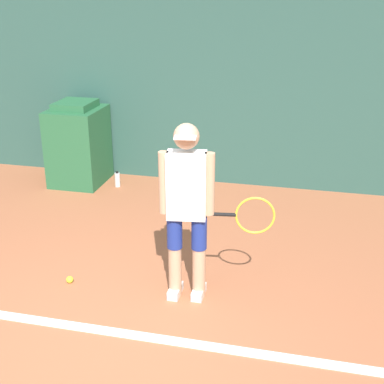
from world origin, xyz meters
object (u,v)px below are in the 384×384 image
at_px(covered_chair, 78,144).
at_px(water_bottle, 117,179).
at_px(tennis_ball, 70,280).
at_px(tennis_player, 189,205).

bearing_deg(covered_chair, water_bottle, -5.73).
bearing_deg(water_bottle, tennis_ball, -79.55).
bearing_deg(water_bottle, tennis_player, -56.50).
relative_size(tennis_player, covered_chair, 1.40).
bearing_deg(water_bottle, covered_chair, 174.27).
bearing_deg(tennis_ball, water_bottle, 100.45).
height_order(tennis_player, tennis_ball, tennis_player).
relative_size(covered_chair, water_bottle, 5.24).
height_order(tennis_ball, water_bottle, water_bottle).
bearing_deg(tennis_player, water_bottle, 115.08).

